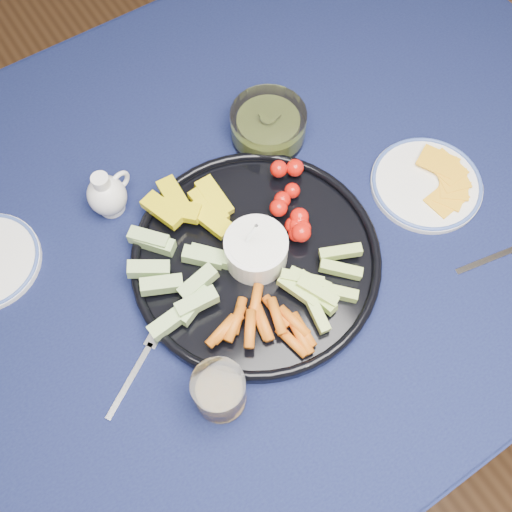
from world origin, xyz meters
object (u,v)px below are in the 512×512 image
cheese_plate (427,183)px  juice_tumbler (220,392)px  dining_table (203,258)px  creamer_pitcher (107,195)px  crudite_platter (254,257)px  pickle_bowl (268,126)px

cheese_plate → juice_tumbler: bearing=-166.7°
dining_table → creamer_pitcher: (-0.10, 0.13, 0.13)m
crudite_platter → juice_tumbler: 0.23m
crudite_platter → cheese_plate: crudite_platter is taller
pickle_bowl → juice_tumbler: size_ratio=1.51×
cheese_plate → crudite_platter: bearing=173.1°
creamer_pitcher → crudite_platter: bearing=-56.9°
cheese_plate → juice_tumbler: juice_tumbler is taller
dining_table → crudite_platter: bearing=-61.7°
pickle_bowl → creamer_pitcher: bearing=175.9°
crudite_platter → juice_tumbler: bearing=-135.8°
pickle_bowl → cheese_plate: 0.30m
dining_table → creamer_pitcher: size_ratio=18.24×
dining_table → juice_tumbler: 0.30m
dining_table → crudite_platter: size_ratio=4.11×
crudite_platter → creamer_pitcher: 0.27m
cheese_plate → juice_tumbler: (-0.49, -0.12, 0.03)m
dining_table → juice_tumbler: (-0.11, -0.25, 0.13)m
dining_table → pickle_bowl: size_ratio=12.27×
juice_tumbler → pickle_bowl: bearing=48.0°
creamer_pitcher → cheese_plate: size_ratio=0.47×
crudite_platter → juice_tumbler: crudite_platter is taller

